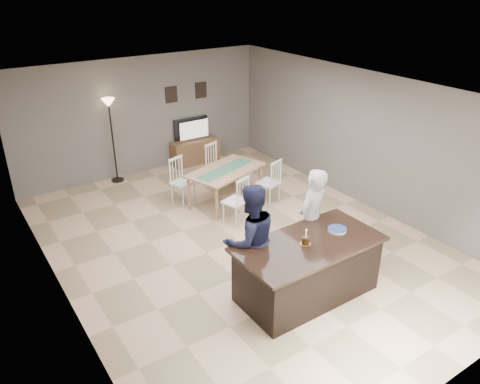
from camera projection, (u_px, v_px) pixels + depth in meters
floor at (239, 241)px, 8.38m from camera, size 8.00×8.00×0.00m
room_shell at (239, 154)px, 7.66m from camera, size 8.00×8.00×8.00m
kitchen_island at (307, 268)px, 6.84m from camera, size 2.15×1.10×0.90m
tv_console at (195, 151)px, 11.68m from camera, size 1.20×0.40×0.60m
television at (193, 129)px, 11.49m from camera, size 0.91×0.12×0.53m
tv_screen_glow at (194, 130)px, 11.43m from camera, size 0.78×0.00×0.78m
picture_frames at (186, 92)px, 11.18m from camera, size 1.10×0.02×0.38m
doorway at (117, 323)px, 4.61m from camera, size 0.00×2.10×2.65m
woman at (311, 220)px, 7.35m from camera, size 0.71×0.56×1.71m
man at (250, 240)px, 6.75m from camera, size 0.91×0.75×1.74m
birthday_cake at (306, 240)px, 6.59m from camera, size 0.15×0.15×0.24m
plate_stack at (337, 230)px, 6.93m from camera, size 0.28×0.28×0.04m
dining_table at (226, 175)px, 9.53m from camera, size 1.98×2.16×0.97m
floor_lamp at (110, 118)px, 10.16m from camera, size 0.29×0.29×1.92m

